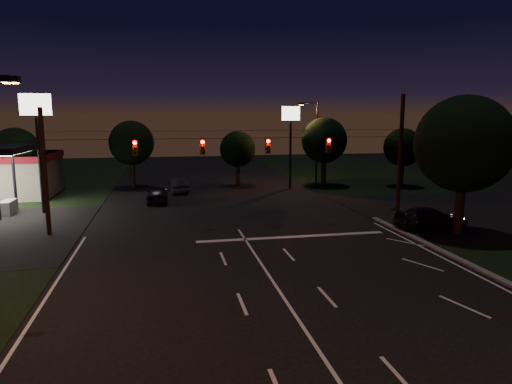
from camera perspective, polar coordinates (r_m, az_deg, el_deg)
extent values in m
plane|color=black|center=(17.52, 5.44, -15.82)|extent=(140.00, 140.00, 0.00)
cube|color=black|center=(40.42, 26.54, -2.15)|extent=(20.00, 16.00, 0.02)
cube|color=silver|center=(28.71, 4.56, -5.60)|extent=(12.00, 0.50, 0.01)
cylinder|color=black|center=(35.24, 17.20, -3.16)|extent=(0.30, 0.30, 9.00)
cylinder|color=black|center=(31.90, -24.39, -4.91)|extent=(0.28, 0.28, 8.00)
cylinder|color=black|center=(30.53, -2.57, 6.73)|extent=(24.00, 0.03, 0.03)
cylinder|color=black|center=(30.51, -2.58, 7.67)|extent=(24.00, 0.02, 0.02)
cube|color=#3F3307|center=(30.26, -14.87, 5.36)|extent=(0.32, 0.26, 1.00)
sphere|color=#FF0705|center=(30.08, -14.92, 5.96)|extent=(0.22, 0.22, 0.22)
sphere|color=black|center=(30.10, -14.89, 5.34)|extent=(0.20, 0.20, 0.20)
sphere|color=black|center=(30.12, -14.86, 4.71)|extent=(0.20, 0.20, 0.20)
cube|color=#3F3307|center=(30.30, -6.70, 5.62)|extent=(0.32, 0.26, 1.00)
sphere|color=#FF0705|center=(30.12, -6.68, 6.22)|extent=(0.22, 0.22, 0.22)
sphere|color=black|center=(30.14, -6.67, 5.60)|extent=(0.20, 0.20, 0.20)
sphere|color=black|center=(30.17, -6.66, 4.97)|extent=(0.20, 0.20, 0.20)
cube|color=#3F3307|center=(30.97, 1.48, 5.76)|extent=(0.32, 0.26, 1.00)
sphere|color=#FF0705|center=(30.80, 1.55, 6.36)|extent=(0.22, 0.22, 0.22)
sphere|color=black|center=(30.82, 1.55, 5.74)|extent=(0.20, 0.20, 0.20)
sphere|color=black|center=(30.84, 1.55, 5.13)|extent=(0.20, 0.20, 0.20)
cube|color=#3F3307|center=(32.20, 9.00, 5.79)|extent=(0.32, 0.26, 1.00)
sphere|color=#FF0705|center=(32.03, 9.12, 6.36)|extent=(0.22, 0.22, 0.22)
sphere|color=black|center=(32.05, 9.10, 5.77)|extent=(0.20, 0.20, 0.20)
sphere|color=black|center=(32.07, 9.09, 5.19)|extent=(0.20, 0.20, 0.20)
cube|color=gray|center=(39.58, -28.56, -1.73)|extent=(0.80, 2.00, 1.10)
cylinder|color=black|center=(41.19, -27.96, 1.33)|extent=(0.24, 0.24, 4.80)
cylinder|color=black|center=(38.47, -25.38, 3.04)|extent=(0.24, 0.24, 7.50)
cube|color=white|center=(38.29, -25.87, 9.82)|extent=(2.20, 0.30, 1.60)
cylinder|color=black|center=(47.05, 4.31, 4.65)|extent=(0.24, 0.24, 7.00)
cube|color=white|center=(46.88, 4.38, 9.77)|extent=(1.80, 0.30, 1.40)
cube|color=black|center=(17.89, -28.36, 12.30)|extent=(0.60, 0.35, 0.22)
cube|color=orange|center=(17.89, -28.33, 11.92)|extent=(0.45, 0.25, 0.04)
cylinder|color=black|center=(49.92, 7.59, 6.03)|extent=(0.20, 0.20, 9.00)
cylinder|color=black|center=(49.56, 6.70, 11.00)|extent=(1.80, 0.12, 0.12)
cube|color=black|center=(49.29, 5.69, 10.91)|extent=(0.60, 0.35, 0.22)
cube|color=orange|center=(49.29, 5.69, 10.77)|extent=(0.45, 0.25, 0.04)
cylinder|color=black|center=(31.50, 24.11, -1.34)|extent=(0.60, 0.60, 4.00)
sphere|color=black|center=(31.06, 24.58, 5.49)|extent=(6.00, 6.00, 6.00)
sphere|color=black|center=(31.79, 24.96, 5.21)|extent=(4.50, 4.50, 4.50)
sphere|color=black|center=(30.97, 23.33, 5.31)|extent=(4.20, 4.20, 4.20)
cylinder|color=black|center=(47.44, -27.59, 1.20)|extent=(0.49, 0.49, 3.00)
sphere|color=black|center=(47.16, -27.85, 4.59)|extent=(4.20, 4.20, 4.20)
sphere|color=black|center=(47.36, -27.25, 4.50)|extent=(3.15, 3.15, 3.15)
sphere|color=black|center=(47.49, -28.26, 4.47)|extent=(2.94, 2.94, 2.94)
cylinder|color=black|center=(49.59, -15.15, 2.42)|extent=(0.52, 0.52, 3.25)
sphere|color=black|center=(49.32, -15.31, 5.94)|extent=(4.60, 4.60, 4.60)
sphere|color=black|center=(49.65, -14.74, 5.83)|extent=(3.45, 3.45, 3.45)
sphere|color=black|center=(49.59, -15.82, 5.82)|extent=(3.22, 3.22, 3.22)
cylinder|color=black|center=(49.12, -2.30, 2.39)|extent=(0.47, 0.47, 2.75)
sphere|color=black|center=(48.87, -2.32, 5.39)|extent=(3.80, 3.80, 3.80)
sphere|color=black|center=(49.22, -1.93, 5.29)|extent=(2.85, 2.85, 2.85)
sphere|color=black|center=(49.00, -2.79, 5.30)|extent=(2.66, 2.66, 2.66)
cylinder|color=black|center=(49.39, 8.45, 2.71)|extent=(0.53, 0.53, 3.40)
sphere|color=black|center=(49.12, 8.54, 6.41)|extent=(4.80, 4.80, 4.80)
sphere|color=black|center=(49.63, 8.92, 6.27)|extent=(3.60, 3.60, 3.60)
sphere|color=black|center=(49.19, 7.91, 6.31)|extent=(3.36, 3.36, 3.36)
cylinder|color=black|center=(50.92, 17.72, 2.28)|extent=(0.48, 0.48, 2.90)
sphere|color=black|center=(50.67, 17.88, 5.34)|extent=(4.00, 4.00, 4.00)
sphere|color=black|center=(51.13, 18.10, 5.22)|extent=(3.00, 3.00, 3.00)
sphere|color=black|center=(50.66, 17.36, 5.26)|extent=(2.80, 2.80, 2.80)
imported|color=black|center=(40.49, -12.23, -0.26)|extent=(1.86, 4.42, 1.49)
imported|color=black|center=(45.42, -9.77, 0.85)|extent=(2.05, 4.58, 1.46)
imported|color=black|center=(32.50, 21.02, -3.13)|extent=(5.00, 2.14, 1.44)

